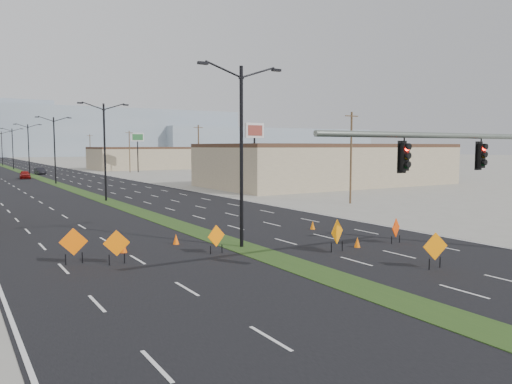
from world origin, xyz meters
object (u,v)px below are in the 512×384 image
streetlight_0 (241,150)px  streetlight_5 (2,147)px  pole_sign_east_near (254,136)px  streetlight_4 (13,147)px  construction_sign_3 (435,248)px  car_mid (40,171)px  car_left (25,175)px  pole_sign_east_far (137,140)px  cone_0 (176,239)px  cone_1 (357,242)px  streetlight_3 (29,148)px  signal_mast (504,164)px  construction_sign_5 (396,229)px  construction_sign_2 (216,237)px  streetlight_2 (55,148)px  cone_3 (123,247)px  streetlight_1 (105,149)px  construction_sign_1 (74,243)px  construction_sign_4 (337,233)px  construction_sign_0 (117,244)px  cone_2 (313,225)px

streetlight_0 → streetlight_5: size_ratio=1.00×
streetlight_0 → pole_sign_east_near: streetlight_0 is taller
streetlight_4 → construction_sign_3: bearing=-87.6°
car_mid → pole_sign_east_near: (17.32, -54.40, 6.25)m
car_left → pole_sign_east_far: bearing=30.2°
construction_sign_3 → cone_0: (-7.88, 11.69, -0.70)m
cone_1 → streetlight_3: bearing=93.6°
signal_mast → construction_sign_5: signal_mast is taller
car_left → streetlight_4: bearing=91.3°
construction_sign_2 → signal_mast: bearing=-56.0°
streetlight_2 → signal_mast: bearing=-82.6°
streetlight_0 → car_mid: (2.00, 84.44, -4.73)m
streetlight_3 → car_left: size_ratio=2.38×
streetlight_5 → construction_sign_3: 149.15m
construction_sign_3 → cone_3: 15.71m
streetlight_3 → pole_sign_east_near: (19.32, -53.96, 1.53)m
streetlight_2 → cone_3: bearing=-96.4°
streetlight_1 → construction_sign_5: (8.18, -31.78, -4.55)m
streetlight_2 → streetlight_5: same height
construction_sign_1 → construction_sign_3: (13.93, -9.73, -0.03)m
construction_sign_2 → cone_0: size_ratio=2.51×
streetlight_0 → car_mid: 84.60m
streetlight_1 → cone_1: (5.47, -31.46, -5.13)m
construction_sign_2 → pole_sign_east_near: (21.32, 30.83, 6.04)m
streetlight_4 → car_left: streetlight_4 is taller
signal_mast → construction_sign_4: size_ratio=9.30×
construction_sign_1 → construction_sign_3: 17.00m
signal_mast → streetlight_2: 66.56m
streetlight_3 → streetlight_5: same height
construction_sign_0 → construction_sign_3: 14.92m
construction_sign_0 → cone_2: construction_sign_0 is taller
streetlight_1 → streetlight_2: same height
streetlight_0 → cone_0: (-2.82, 2.69, -5.11)m
car_mid → cone_2: bearing=-91.3°
streetlight_3 → streetlight_5: (0.00, 56.00, 0.00)m
construction_sign_2 → cone_2: construction_sign_2 is taller
cone_3 → construction_sign_0: bearing=-113.3°
construction_sign_1 → pole_sign_east_near: pole_sign_east_near is taller
car_left → cone_1: car_left is taller
construction_sign_0 → cone_0: size_ratio=2.74×
streetlight_1 → streetlight_2: size_ratio=1.00×
streetlight_1 → construction_sign_2: size_ratio=6.50×
streetlight_1 → streetlight_2: bearing=90.0°
streetlight_4 → streetlight_2: bearing=-90.0°
streetlight_0 → construction_sign_5: (8.18, -3.78, -4.55)m
construction_sign_1 → cone_2: (16.01, 1.94, -0.75)m
construction_sign_2 → cone_1: construction_sign_2 is taller
pole_sign_east_far → construction_sign_5: bearing=-78.6°
car_mid → cone_1: bearing=-92.7°
streetlight_0 → streetlight_2: 56.00m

